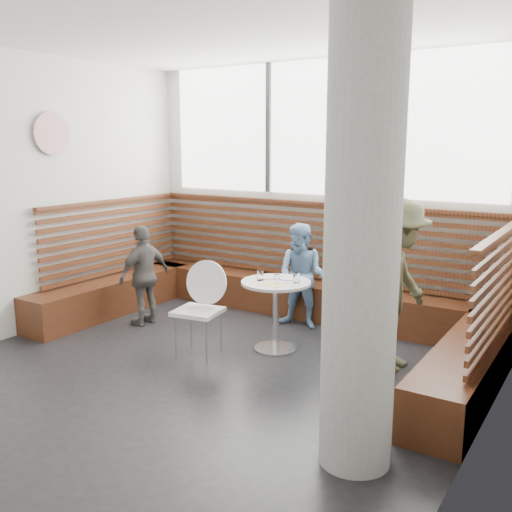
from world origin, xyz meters
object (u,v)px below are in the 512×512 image
Objects in this scene: concrete_column at (362,236)px; cafe_table at (276,301)px; cafe_chair at (202,301)px; child_back at (302,276)px; child_left at (145,275)px; adult_man at (397,286)px.

concrete_column is 2.48m from cafe_table.
child_back reaches higher than cafe_chair.
cafe_table is 1.81m from child_left.
adult_man is (1.82, 0.71, 0.26)m from cafe_chair.
adult_man is 1.33× the size of child_back.
adult_man is at bearing -30.65° from child_back.
adult_man reaches higher than cafe_chair.
cafe_table is 0.85m from child_back.
cafe_chair is 0.80× the size of child_left.
adult_man is 3.07m from child_left.
cafe_table is (-1.59, 1.58, -1.06)m from concrete_column.
concrete_column is at bearing -44.91° from cafe_table.
cafe_chair is 1.98m from adult_man.
cafe_table is 1.29m from adult_man.
cafe_table is at bearing 104.06° from adult_man.
child_back is (-0.13, 0.83, 0.09)m from cafe_table.
child_back is at bearing 99.12° from cafe_table.
concrete_column is 3.12m from child_back.
concrete_column reaches higher than child_left.
child_back is (-1.37, 0.63, -0.21)m from adult_man.
cafe_chair is at bearing 153.79° from concrete_column.
adult_man is at bearing 102.89° from child_left.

